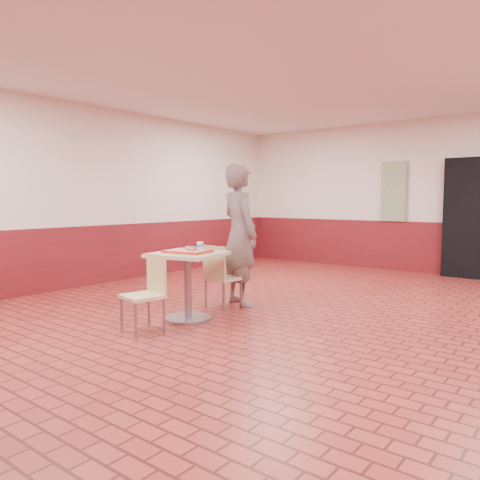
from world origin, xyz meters
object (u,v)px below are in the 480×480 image
Objects in this scene: chair_main_back at (220,274)px; serving_tray at (188,251)px; customer at (240,234)px; long_john_donut at (192,249)px; ring_donut at (189,248)px; chair_main_front at (148,289)px; paper_cup at (200,246)px; main_table at (188,275)px.

chair_main_back is 0.74m from serving_tray.
customer reaches higher than long_john_donut.
chair_main_back is 8.39× the size of ring_donut.
serving_tray is (0.03, -1.04, -0.14)m from customer.
customer is 1.05m from long_john_donut.
customer is 0.96m from ring_donut.
chair_main_back is 0.44× the size of customer.
long_john_donut reaches higher than chair_main_front.
paper_cup reaches higher than serving_tray.
customer is 12.90× the size of long_john_donut.
main_table is 0.38m from paper_cup.
main_table is 8.08× the size of ring_donut.
serving_tray is at bearing 175.32° from long_john_donut.
long_john_donut is at bearing -4.68° from serving_tray.
paper_cup is (0.12, 0.09, 0.35)m from main_table.
ring_donut is at bearing 92.46° from chair_main_back.
chair_main_front is 1.28m from chair_main_back.
chair_main_front is 1.69× the size of serving_tray.
chair_main_front is at bearing -98.62° from paper_cup.
customer reaches higher than ring_donut.
customer is 1.05m from serving_tray.
chair_main_back is 0.77m from long_john_donut.
serving_tray is at bearing 97.95° from chair_main_back.
long_john_donut is (0.07, -0.01, 0.32)m from main_table.
paper_cup reaches higher than long_john_donut.
long_john_donut is at bearing 119.60° from customer.
customer reaches higher than paper_cup.
chair_main_front is at bearing -89.08° from main_table.
ring_donut is 0.16m from long_john_donut.
ring_donut reaches higher than chair_main_front.
chair_main_back is at bearing 89.34° from ring_donut.
serving_tray is 0.08m from long_john_donut.
chair_main_front is at bearing 115.50° from customer.
serving_tray reaches higher than chair_main_front.
main_table is 0.66m from chair_main_back.
ring_donut is at bearing 125.78° from main_table.
customer is at bearing 103.59° from chair_main_front.
paper_cup is (0.15, -0.95, -0.07)m from customer.
paper_cup is at bearing 93.70° from chair_main_front.
serving_tray is at bearing 103.23° from chair_main_front.
long_john_donut reaches higher than chair_main_back.
long_john_donut reaches higher than main_table.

